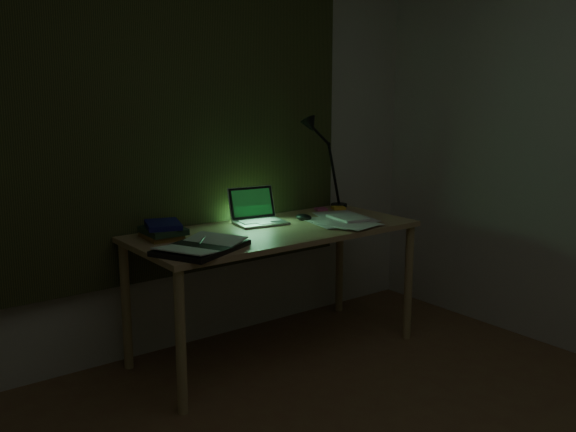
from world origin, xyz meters
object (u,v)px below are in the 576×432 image
(laptop, at_px, (261,206))
(book_stack, at_px, (163,230))
(desk_lamp, at_px, (340,163))
(desk, at_px, (275,291))
(loose_papers, at_px, (338,220))
(open_textbook, at_px, (201,247))

(laptop, bearing_deg, book_stack, -171.75)
(laptop, distance_m, desk_lamp, 0.75)
(laptop, distance_m, book_stack, 0.61)
(desk, height_order, loose_papers, loose_papers)
(book_stack, bearing_deg, desk, -15.31)
(desk, relative_size, book_stack, 7.10)
(open_textbook, bearing_deg, loose_papers, -19.03)
(desk, xyz_separation_m, open_textbook, (-0.57, -0.18, 0.38))
(open_textbook, bearing_deg, desk_lamp, -5.58)
(desk, relative_size, open_textbook, 3.76)
(open_textbook, height_order, desk_lamp, desk_lamp)
(open_textbook, xyz_separation_m, desk_lamp, (1.29, 0.46, 0.27))
(desk, bearing_deg, laptop, 87.36)
(book_stack, xyz_separation_m, loose_papers, (1.00, -0.24, -0.03))
(open_textbook, bearing_deg, laptop, 4.41)
(laptop, distance_m, open_textbook, 0.67)
(loose_papers, bearing_deg, open_textbook, -173.86)
(laptop, height_order, book_stack, laptop)
(desk, xyz_separation_m, book_stack, (-0.60, 0.16, 0.41))
(laptop, relative_size, book_stack, 1.41)
(open_textbook, distance_m, book_stack, 0.34)
(open_textbook, relative_size, desk_lamp, 0.75)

